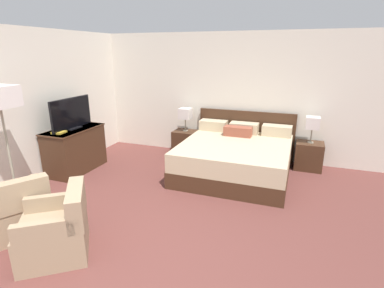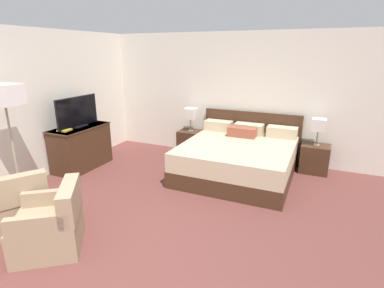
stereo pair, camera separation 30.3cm
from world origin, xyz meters
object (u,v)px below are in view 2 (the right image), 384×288
(tv, at_px, (77,112))
(armchair_by_window, at_px, (18,205))
(floor_lamp, at_px, (4,101))
(table_lamp_left, at_px, (191,114))
(nightstand_right, at_px, (314,159))
(dresser, at_px, (81,147))
(table_lamp_right, at_px, (319,125))
(nightstand_left, at_px, (191,142))
(armchair_companion, at_px, (51,226))
(book_red_cover, at_px, (65,130))
(bed, at_px, (238,158))

(tv, bearing_deg, armchair_by_window, -69.05)
(tv, distance_m, floor_lamp, 1.51)
(table_lamp_left, height_order, floor_lamp, floor_lamp)
(nightstand_right, bearing_deg, dresser, -159.10)
(tv, distance_m, armchair_by_window, 2.18)
(tv, xyz_separation_m, floor_lamp, (0.16, -1.44, 0.43))
(table_lamp_right, xyz_separation_m, armchair_by_window, (-3.36, -3.45, -0.61))
(nightstand_left, bearing_deg, floor_lamp, -115.54)
(table_lamp_right, height_order, armchair_companion, table_lamp_right)
(table_lamp_left, bearing_deg, tv, -135.54)
(table_lamp_left, bearing_deg, nightstand_right, -0.03)
(nightstand_left, xyz_separation_m, armchair_companion, (-0.09, -3.62, 0.02))
(armchair_by_window, bearing_deg, tv, 110.95)
(table_lamp_right, bearing_deg, book_red_cover, -155.11)
(book_red_cover, xyz_separation_m, floor_lamp, (0.16, -1.09, 0.68))
(nightstand_right, bearing_deg, armchair_companion, -125.59)
(nightstand_left, height_order, armchair_by_window, armchair_by_window)
(table_lamp_right, distance_m, tv, 4.38)
(armchair_by_window, xyz_separation_m, floor_lamp, (-0.57, 0.46, 1.22))
(table_lamp_left, bearing_deg, bed, -29.41)
(armchair_by_window, distance_m, floor_lamp, 1.42)
(floor_lamp, bearing_deg, bed, 40.47)
(nightstand_left, bearing_deg, table_lamp_right, 0.03)
(book_red_cover, bearing_deg, armchair_companion, -48.85)
(armchair_companion, bearing_deg, tv, 126.02)
(bed, bearing_deg, armchair_by_window, -127.54)
(nightstand_right, relative_size, dresser, 0.46)
(floor_lamp, bearing_deg, dresser, 96.36)
(nightstand_right, xyz_separation_m, armchair_by_window, (-3.36, -3.45, 0.02))
(nightstand_left, bearing_deg, bed, -29.36)
(nightstand_left, relative_size, book_red_cover, 2.69)
(dresser, bearing_deg, table_lamp_right, 20.91)
(nightstand_left, distance_m, armchair_by_window, 3.56)
(bed, xyz_separation_m, tv, (-2.84, -0.85, 0.75))
(armchair_by_window, height_order, armchair_companion, same)
(book_red_cover, xyz_separation_m, armchair_companion, (1.50, -1.72, -0.54))
(table_lamp_right, relative_size, dresser, 0.44)
(bed, distance_m, nightstand_right, 1.44)
(nightstand_left, relative_size, armchair_by_window, 0.55)
(nightstand_right, bearing_deg, floor_lamp, -142.75)
(nightstand_left, bearing_deg, dresser, -135.47)
(book_red_cover, height_order, armchair_companion, book_red_cover)
(table_lamp_left, xyz_separation_m, dresser, (-1.59, -1.56, -0.48))
(table_lamp_left, height_order, armchair_by_window, table_lamp_left)
(dresser, height_order, armchair_by_window, dresser)
(nightstand_left, height_order, dresser, dresser)
(nightstand_left, height_order, table_lamp_left, table_lamp_left)
(armchair_by_window, bearing_deg, nightstand_right, 45.73)
(tv, bearing_deg, dresser, -107.86)
(bed, height_order, tv, tv)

